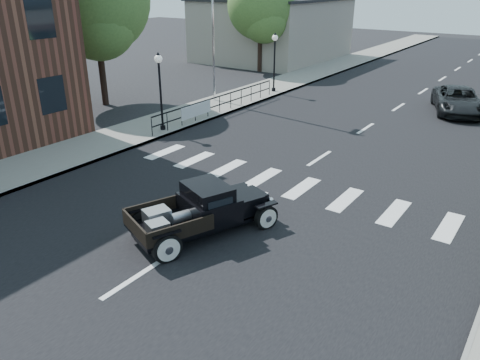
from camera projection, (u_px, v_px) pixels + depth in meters
The scene contains 13 objects.
ground at pixel (211, 229), 13.47m from camera, with size 120.00×120.00×0.00m, color black.
road at pixel (386, 115), 24.76m from camera, with size 14.00×80.00×0.02m, color black.
road_markings at pixel (349, 140), 21.00m from camera, with size 12.00×60.00×0.06m, color silver, non-canonical shape.
sidewalk_left at pixel (253, 93), 29.21m from camera, with size 3.00×80.00×0.15m, color gray.
low_building_left at pixel (273, 30), 41.47m from camera, with size 10.00×12.00×5.00m, color gray.
railing at pixel (220, 103), 24.59m from camera, with size 0.08×10.00×1.00m, color black, non-canonical shape.
banner at pixel (196, 115), 23.12m from camera, with size 0.04×2.20×0.60m, color silver, non-canonical shape.
lamp_post_b at pixel (161, 92), 21.23m from camera, with size 0.36×0.36×3.54m, color black, non-canonical shape.
lamp_post_c at pixel (274, 63), 28.76m from camera, with size 0.36×0.36×3.54m, color black, non-canonical shape.
big_tree_near at pixel (97, 26), 25.16m from camera, with size 5.90×5.90×8.66m, color #41632A, non-canonical shape.
big_tree_far at pixel (260, 22), 35.17m from camera, with size 5.00×5.00×7.34m, color #41632A, non-canonical shape.
hotrod_pickup at pixel (202, 210), 12.97m from camera, with size 1.98×4.25×1.47m, color black, non-canonical shape.
second_car at pixel (458, 101), 24.97m from camera, with size 2.23×4.83×1.34m, color black.
Camera 1 is at (7.45, -9.21, 6.61)m, focal length 35.00 mm.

